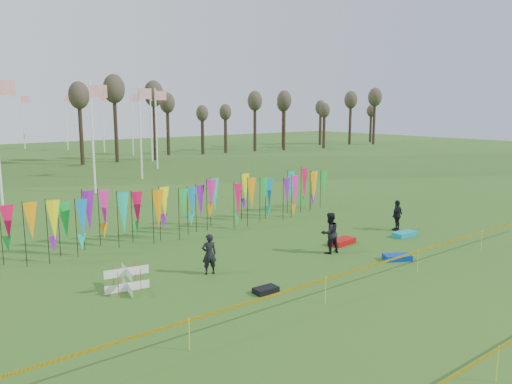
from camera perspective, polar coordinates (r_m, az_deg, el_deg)
ground at (r=18.55m, az=9.23°, el=-10.01°), size 160.00×160.00×0.00m
banner_row at (r=25.22m, az=-5.82°, el=-0.88°), size 18.64×0.64×2.48m
caution_tape_near at (r=17.38m, az=11.77°, el=-8.74°), size 26.00×0.02×0.90m
tree_line at (r=71.59m, az=0.75°, el=9.71°), size 53.92×1.92×7.84m
box_kite at (r=17.75m, az=-14.53°, el=-9.65°), size 0.77×0.77×0.86m
person_left at (r=18.90m, az=-5.38°, el=-7.07°), size 0.66×0.55×1.56m
person_mid at (r=21.65m, az=8.41°, el=-4.65°), size 0.92×0.62×1.77m
person_right at (r=26.32m, az=15.83°, el=-2.57°), size 0.99×0.67×1.56m
kite_bag_blue at (r=21.45m, az=15.83°, el=-7.20°), size 1.24×1.05×0.23m
kite_bag_red at (r=23.26m, az=9.79°, el=-5.61°), size 1.41×0.75×0.25m
kite_bag_black at (r=17.21m, az=1.12°, el=-11.13°), size 0.85×0.51×0.19m
kite_bag_teal at (r=25.31m, az=16.62°, el=-4.64°), size 1.22×0.60×0.23m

